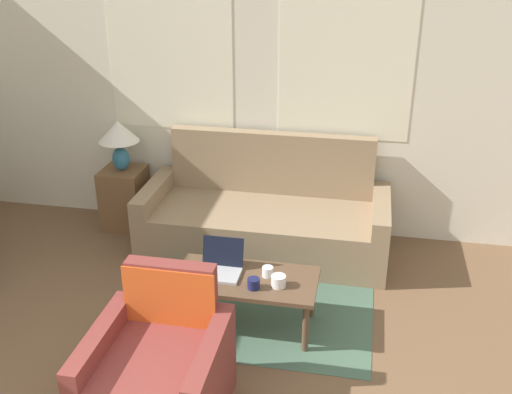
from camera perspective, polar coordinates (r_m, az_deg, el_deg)
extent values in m
cube|color=silver|center=(5.19, 1.01, 10.37)|extent=(6.99, 0.05, 2.60)
cube|color=white|center=(5.32, -8.20, 13.23)|extent=(1.10, 0.01, 1.30)
cube|color=white|center=(5.04, 8.55, 12.59)|extent=(1.10, 0.01, 1.30)
cube|color=#476651|center=(4.73, 0.41, -8.28)|extent=(1.75, 1.89, 0.01)
cube|color=#937A5B|center=(5.10, 0.76, -3.17)|extent=(1.78, 0.86, 0.40)
cube|color=#937A5B|center=(5.31, 1.49, 1.28)|extent=(1.78, 0.12, 0.95)
cube|color=#937A5B|center=(5.30, -9.49, -1.49)|extent=(0.14, 0.86, 0.55)
cube|color=#937A5B|center=(5.00, 11.65, -3.31)|extent=(0.14, 0.86, 0.55)
cube|color=brown|center=(3.52, -9.34, -17.46)|extent=(0.52, 0.75, 0.46)
cube|color=brown|center=(3.64, -7.81, -11.94)|extent=(0.52, 0.10, 0.84)
cube|color=brown|center=(3.59, -14.27, -15.82)|extent=(0.10, 0.75, 0.58)
cube|color=brown|center=(3.41, -4.24, -17.55)|extent=(0.10, 0.75, 0.58)
cube|color=#D1511E|center=(3.54, -8.19, -11.14)|extent=(0.54, 0.01, 0.60)
cube|color=brown|center=(5.62, -12.38, -0.11)|extent=(0.37, 0.37, 0.56)
ellipsoid|color=teal|center=(5.47, -12.74, 3.58)|extent=(0.15, 0.15, 0.21)
cylinder|color=tan|center=(5.43, -12.87, 4.91)|extent=(0.02, 0.02, 0.06)
cone|color=white|center=(5.39, -12.99, 6.13)|extent=(0.36, 0.36, 0.18)
cube|color=brown|center=(4.09, -0.96, -7.87)|extent=(0.97, 0.49, 0.03)
cylinder|color=brown|center=(4.15, -7.50, -10.88)|extent=(0.04, 0.04, 0.36)
cylinder|color=brown|center=(3.99, 4.74, -12.31)|extent=(0.04, 0.04, 0.36)
cylinder|color=brown|center=(4.45, -5.96, -8.07)|extent=(0.04, 0.04, 0.36)
cylinder|color=brown|center=(4.31, 5.35, -9.26)|extent=(0.04, 0.04, 0.36)
cube|color=#B7B7BC|center=(4.11, -3.55, -7.37)|extent=(0.29, 0.20, 0.02)
cube|color=black|center=(4.16, -3.15, -5.18)|extent=(0.29, 0.06, 0.20)
cylinder|color=white|center=(3.98, 2.16, -8.00)|extent=(0.10, 0.10, 0.08)
cylinder|color=white|center=(4.08, 1.12, -7.12)|extent=(0.08, 0.08, 0.07)
cylinder|color=#191E4C|center=(3.96, -0.23, -8.24)|extent=(0.08, 0.08, 0.07)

